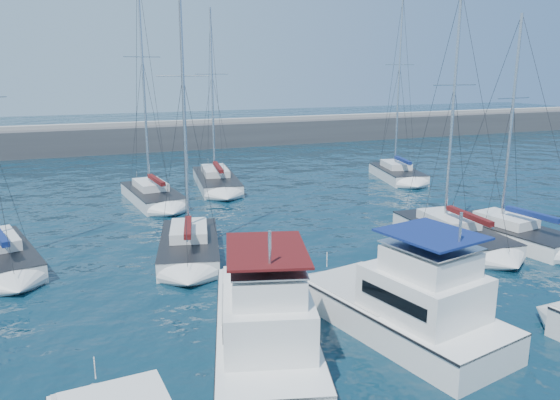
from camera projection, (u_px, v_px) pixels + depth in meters
name	position (u px, v px, depth m)	size (l,w,h in m)	color
ground	(426.00, 316.00, 22.39)	(220.00, 220.00, 0.00)	black
breakwater	(176.00, 140.00, 69.08)	(160.00, 6.00, 4.45)	#424244
motor_yacht_port_inner	(265.00, 325.00, 19.13)	(6.06, 10.52, 4.69)	white
motor_yacht_stbd_inner	(409.00, 308.00, 20.51)	(5.35, 8.98, 4.69)	white
sailboat_mid_b	(189.00, 245.00, 29.59)	(4.76, 8.23, 15.25)	silver
sailboat_mid_d	(452.00, 233.00, 31.79)	(3.66, 8.50, 14.37)	silver
sailboat_mid_e	(511.00, 233.00, 31.85)	(4.15, 7.75, 13.16)	white
sailboat_back_a	(152.00, 195.00, 41.28)	(3.91, 8.36, 17.21)	white
sailboat_back_b	(216.00, 180.00, 46.76)	(4.44, 9.95, 15.06)	silver
sailboat_back_c	(397.00, 173.00, 49.77)	(4.68, 7.96, 16.36)	white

